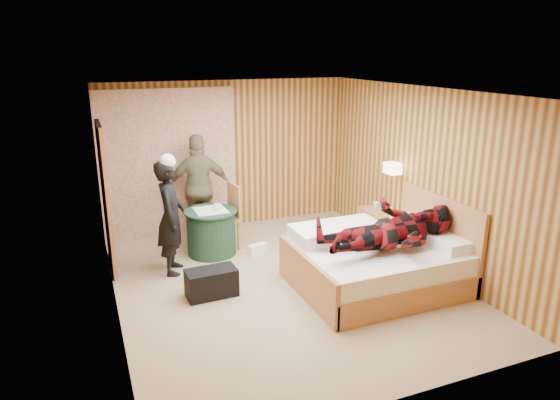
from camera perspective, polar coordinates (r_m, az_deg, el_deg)
name	(u,v)px	position (r m, az deg, el deg)	size (l,w,h in m)	color
floor	(283,283)	(6.71, 0.40, -9.48)	(4.20, 5.00, 0.01)	tan
ceiling	(284,91)	(6.03, 0.45, 12.33)	(4.20, 5.00, 0.01)	white
wall_back	(228,155)	(8.55, -6.02, 5.10)	(4.20, 0.02, 2.50)	tan
wall_left	(108,212)	(5.82, -19.06, -1.34)	(0.02, 5.00, 2.50)	tan
wall_right	(421,177)	(7.29, 15.87, 2.51)	(0.02, 5.00, 2.50)	tan
curtain	(169,164)	(8.28, -12.54, 4.06)	(2.20, 0.08, 2.40)	beige
doorway	(106,198)	(7.23, -19.30, 0.22)	(0.06, 0.90, 2.05)	black
wall_lamp	(393,168)	(7.53, 12.75, 3.57)	(0.26, 0.24, 0.16)	gold
bed	(378,262)	(6.66, 11.08, -6.96)	(2.05, 1.62, 1.11)	#BD7F4D
nightstand	(380,228)	(7.92, 11.32, -3.15)	(0.46, 0.62, 0.60)	#BD7F4D
round_table	(211,232)	(7.58, -7.84, -3.61)	(0.78, 0.78, 0.69)	#214832
chair_far	(201,208)	(8.09, -8.98, -0.89)	(0.44, 0.44, 0.93)	#BD7F4D
chair_near	(228,212)	(7.70, -6.02, -1.34)	(0.50, 0.50, 1.01)	#BD7F4D
duffel_bag	(211,283)	(6.38, -7.84, -9.34)	(0.62, 0.33, 0.35)	black
sneaker_left	(224,251)	(7.60, -6.36, -5.82)	(0.27, 0.11, 0.12)	white
sneaker_right	(258,249)	(7.63, -2.57, -5.58)	(0.31, 0.12, 0.14)	white
woman_standing	(171,217)	(6.91, -12.37, -1.94)	(0.58, 0.38, 1.59)	black
man_at_table	(200,188)	(8.03, -9.16, 1.36)	(1.01, 0.42, 1.72)	#746E4D
man_on_bed	(393,219)	(6.26, 12.76, -2.09)	(1.77, 0.67, 0.86)	maroon
book_lower	(383,210)	(7.79, 11.65, -1.18)	(0.17, 0.22, 0.02)	white
book_upper	(383,209)	(7.78, 11.66, -1.04)	(0.16, 0.22, 0.02)	white
cup_nightstand	(376,205)	(7.92, 10.95, -0.56)	(0.10, 0.10, 0.09)	white
cup_table	(218,207)	(7.43, -7.12, -0.79)	(0.12, 0.12, 0.10)	white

